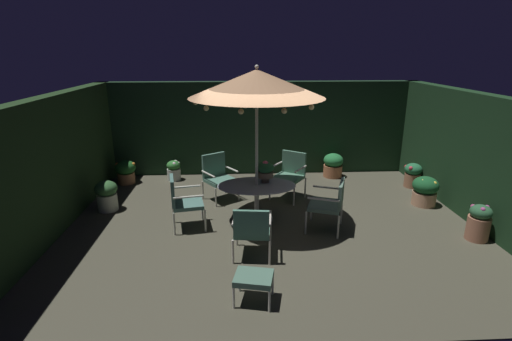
% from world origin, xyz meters
% --- Properties ---
extents(ground_plane, '(8.14, 6.44, 0.02)m').
position_xyz_m(ground_plane, '(0.00, 0.00, -0.01)').
color(ground_plane, '#474535').
extents(hedge_backdrop_rear, '(8.14, 0.30, 2.39)m').
position_xyz_m(hedge_backdrop_rear, '(0.00, 3.07, 1.19)').
color(hedge_backdrop_rear, '#1A321F').
rests_on(hedge_backdrop_rear, ground_plane).
extents(hedge_backdrop_left, '(0.30, 6.44, 2.39)m').
position_xyz_m(hedge_backdrop_left, '(-3.92, 0.00, 1.19)').
color(hedge_backdrop_left, '#1E361A').
rests_on(hedge_backdrop_left, ground_plane).
extents(hedge_backdrop_right, '(0.30, 6.44, 2.39)m').
position_xyz_m(hedge_backdrop_right, '(3.92, 0.00, 1.19)').
color(hedge_backdrop_right, '#18341B').
rests_on(hedge_backdrop_right, ground_plane).
extents(patio_dining_table, '(1.48, 1.02, 0.73)m').
position_xyz_m(patio_dining_table, '(-0.25, 0.07, 0.55)').
color(patio_dining_table, silver).
rests_on(patio_dining_table, ground_plane).
extents(patio_umbrella, '(2.40, 2.40, 2.91)m').
position_xyz_m(patio_umbrella, '(-0.25, 0.07, 2.59)').
color(patio_umbrella, silver).
rests_on(patio_umbrella, ground_plane).
extents(centerpiece_planter, '(0.34, 0.34, 0.43)m').
position_xyz_m(centerpiece_planter, '(-0.08, 0.20, 0.97)').
color(centerpiece_planter, olive).
rests_on(centerpiece_planter, patio_dining_table).
extents(patio_chair_north, '(0.67, 0.65, 0.99)m').
position_xyz_m(patio_chair_north, '(-1.62, -0.19, 0.57)').
color(patio_chair_north, silver).
rests_on(patio_chair_north, ground_plane).
extents(patio_chair_northeast, '(0.66, 0.66, 0.89)m').
position_xyz_m(patio_chair_northeast, '(-0.40, -1.31, 0.52)').
color(patio_chair_northeast, beige).
rests_on(patio_chair_northeast, ground_plane).
extents(patio_chair_east, '(0.78, 0.80, 0.95)m').
position_xyz_m(patio_chair_east, '(1.05, -0.41, 0.56)').
color(patio_chair_east, silver).
rests_on(patio_chair_east, ground_plane).
extents(patio_chair_southeast, '(0.84, 0.83, 1.02)m').
position_xyz_m(patio_chair_southeast, '(0.55, 1.21, 0.59)').
color(patio_chair_southeast, silver).
rests_on(patio_chair_southeast, ground_plane).
extents(patio_chair_south, '(0.82, 0.81, 1.00)m').
position_xyz_m(patio_chair_south, '(-1.04, 1.22, 0.56)').
color(patio_chair_south, silver).
rests_on(patio_chair_south, ground_plane).
extents(ottoman_footrest, '(0.56, 0.49, 0.39)m').
position_xyz_m(ottoman_footrest, '(-0.43, -2.39, 0.34)').
color(ottoman_footrest, silver).
rests_on(ottoman_footrest, ground_plane).
extents(potted_plant_right_near, '(0.53, 0.53, 0.62)m').
position_xyz_m(potted_plant_right_near, '(3.33, 0.63, 0.32)').
color(potted_plant_right_near, tan).
rests_on(potted_plant_right_near, ground_plane).
extents(potted_plant_back_left, '(0.40, 0.40, 0.58)m').
position_xyz_m(potted_plant_back_left, '(3.57, 1.71, 0.31)').
color(potted_plant_back_left, '#9E694B').
rests_on(potted_plant_back_left, ground_plane).
extents(potted_plant_left_far, '(0.50, 0.50, 0.61)m').
position_xyz_m(potted_plant_left_far, '(1.86, 2.56, 0.31)').
color(potted_plant_left_far, '#AD6743').
rests_on(potted_plant_left_far, ground_plane).
extents(potted_plant_right_far, '(0.34, 0.34, 0.50)m').
position_xyz_m(potted_plant_right_far, '(-2.21, 2.51, 0.26)').
color(potted_plant_right_far, silver).
rests_on(potted_plant_right_far, ground_plane).
extents(potted_plant_left_near, '(0.50, 0.50, 0.58)m').
position_xyz_m(potted_plant_left_near, '(-3.35, 2.33, 0.31)').
color(potted_plant_left_near, '#A06944').
rests_on(potted_plant_left_near, ground_plane).
extents(potted_plant_front_corner, '(0.37, 0.37, 0.64)m').
position_xyz_m(potted_plant_front_corner, '(3.52, -0.91, 0.32)').
color(potted_plant_front_corner, '#A4694E').
rests_on(potted_plant_front_corner, ground_plane).
extents(potted_plant_back_right, '(0.44, 0.44, 0.63)m').
position_xyz_m(potted_plant_back_right, '(-3.28, 0.70, 0.33)').
color(potted_plant_back_right, beige).
rests_on(potted_plant_back_right, ground_plane).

